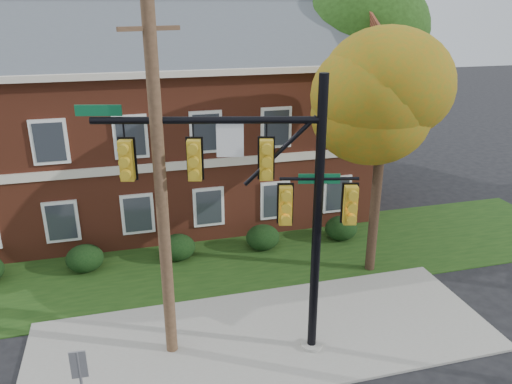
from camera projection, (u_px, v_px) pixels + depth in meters
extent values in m
plane|color=black|center=(276.00, 358.00, 14.32)|extent=(120.00, 120.00, 0.00)
cube|color=gray|center=(266.00, 336.00, 15.21)|extent=(14.00, 5.00, 0.08)
cube|color=#193811|center=(231.00, 261.00, 19.74)|extent=(30.00, 6.00, 0.04)
cube|color=brown|center=(161.00, 141.00, 23.44)|extent=(18.00, 8.00, 7.00)
cube|color=beige|center=(155.00, 62.00, 22.16)|extent=(18.80, 8.80, 0.24)
cube|color=beige|center=(170.00, 166.00, 19.80)|extent=(18.00, 0.12, 0.35)
ellipsoid|color=black|center=(85.00, 258.00, 18.86)|extent=(1.40, 1.26, 1.05)
ellipsoid|color=black|center=(178.00, 247.00, 19.70)|extent=(1.40, 1.26, 1.05)
ellipsoid|color=black|center=(263.00, 237.00, 20.55)|extent=(1.40, 1.26, 1.05)
ellipsoid|color=black|center=(341.00, 228.00, 21.40)|extent=(1.40, 1.26, 1.05)
cylinder|color=black|center=(376.00, 199.00, 18.13)|extent=(0.36, 0.36, 5.76)
ellipsoid|color=#A35D0E|center=(385.00, 101.00, 16.86)|extent=(4.25, 4.25, 3.60)
ellipsoid|color=#A35D0E|center=(409.00, 84.00, 16.46)|extent=(3.50, 3.50, 3.00)
cylinder|color=black|center=(365.00, 123.00, 27.00)|extent=(0.36, 0.36, 7.04)
ellipsoid|color=#1B370F|center=(371.00, 38.00, 25.45)|extent=(5.95, 5.95, 5.04)
ellipsoid|color=#1B370F|center=(393.00, 26.00, 24.97)|extent=(4.90, 4.90, 4.20)
cylinder|color=black|center=(166.00, 102.00, 30.79)|extent=(0.36, 0.36, 7.68)
ellipsoid|color=#9C480D|center=(161.00, 20.00, 29.10)|extent=(6.46, 6.46, 5.47)
ellipsoid|color=#9C480D|center=(177.00, 10.00, 28.60)|extent=(5.32, 5.32, 4.56)
cylinder|color=gray|center=(311.00, 346.00, 14.71)|extent=(0.64, 0.64, 0.18)
cylinder|color=black|center=(317.00, 225.00, 13.33)|extent=(0.31, 0.31, 8.00)
cylinder|color=black|center=(206.00, 120.00, 12.28)|extent=(5.59, 1.57, 0.18)
cylinder|color=black|center=(319.00, 179.00, 12.87)|extent=(2.02, 0.59, 0.09)
cube|color=gold|center=(127.00, 161.00, 12.62)|extent=(0.57, 0.46, 1.33)
cube|color=gold|center=(194.00, 160.00, 12.64)|extent=(0.57, 0.46, 1.33)
cube|color=gold|center=(266.00, 160.00, 12.67)|extent=(0.57, 0.46, 1.33)
cube|color=silver|center=(230.00, 140.00, 12.47)|extent=(0.68, 0.21, 0.86)
cube|color=#0B5630|center=(98.00, 110.00, 12.16)|extent=(1.12, 0.32, 0.27)
cube|color=gold|center=(286.00, 206.00, 13.12)|extent=(0.57, 0.46, 1.33)
cube|color=gold|center=(350.00, 205.00, 13.14)|extent=(0.57, 0.46, 1.33)
cube|color=#0B5630|center=(319.00, 179.00, 12.87)|extent=(1.06, 0.31, 0.26)
cylinder|color=#44311F|center=(161.00, 196.00, 12.90)|extent=(0.42, 0.42, 9.78)
cube|color=#44311F|center=(149.00, 28.00, 11.44)|extent=(1.47, 0.61, 0.11)
cube|color=slate|center=(79.00, 365.00, 10.95)|extent=(0.36, 0.06, 0.69)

